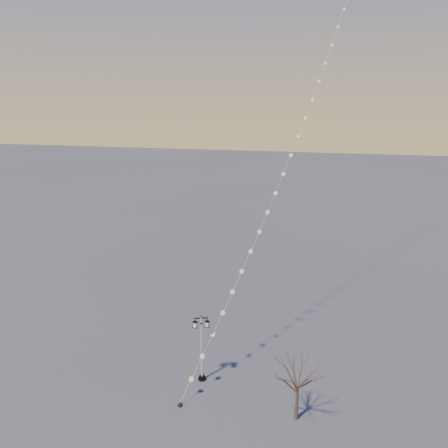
% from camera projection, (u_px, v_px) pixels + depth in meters
% --- Properties ---
extents(ground, '(300.00, 300.00, 0.00)m').
position_uv_depth(ground, '(187.00, 409.00, 25.78)').
color(ground, '#4C4C4C').
rests_on(ground, ground).
extents(street_lamp, '(1.12, 0.68, 4.62)m').
position_uv_depth(street_lamp, '(202.00, 345.00, 27.89)').
color(street_lamp, black).
rests_on(street_lamp, ground).
extents(bare_tree, '(2.43, 2.43, 4.03)m').
position_uv_depth(bare_tree, '(298.00, 376.00, 24.27)').
color(bare_tree, '#49382B').
rests_on(bare_tree, ground).
extents(kite_train, '(12.49, 34.31, 45.23)m').
position_uv_depth(kite_train, '(321.00, 37.00, 34.18)').
color(kite_train, black).
rests_on(kite_train, ground).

